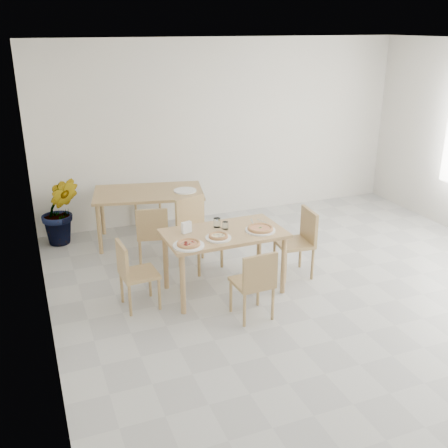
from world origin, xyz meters
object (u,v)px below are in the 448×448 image
object	(u,v)px
plate_mushroom	(218,238)
chair_back_n	(150,189)
pizza_margherita	(260,228)
chair_back_s	(152,232)
chair_south	(255,280)
pizza_pepperoni	(189,243)
tumbler_a	(217,223)
plate_empty	(185,191)
chair_east	(300,238)
main_table	(224,239)
second_table	(149,197)
plate_margherita	(260,230)
plate_pepperoni	(189,245)
chair_west	(132,270)
pizza_mushroom	(218,236)
potted_plant	(60,211)
chair_north	(196,227)
napkin_holder	(187,228)
tumbler_b	(225,226)

from	to	relation	value
plate_mushroom	chair_back_n	world-z (taller)	chair_back_n
plate_mushroom	pizza_margherita	bearing A→B (deg)	4.38
chair_back_s	chair_south	bearing A→B (deg)	123.49
pizza_pepperoni	chair_back_s	bearing A→B (deg)	94.37
tumbler_a	plate_empty	distance (m)	1.48
chair_east	tumbler_a	world-z (taller)	tumbler_a
main_table	plate_empty	size ratio (longest dim) A/B	4.28
chair_south	second_table	world-z (taller)	chair_south
tumbler_a	second_table	size ratio (longest dim) A/B	0.06
plate_margherita	pizza_pepperoni	distance (m)	0.91
plate_mushroom	plate_margherita	bearing A→B (deg)	4.38
pizza_margherita	chair_back_s	world-z (taller)	chair_back_s
plate_mushroom	plate_pepperoni	size ratio (longest dim) A/B	0.85
chair_east	plate_empty	distance (m)	1.89
chair_west	pizza_mushroom	size ratio (longest dim) A/B	3.15
pizza_margherita	potted_plant	distance (m)	3.10
chair_north	plate_pepperoni	xyz separation A→B (m)	(-0.43, -1.04, 0.23)
plate_pepperoni	plate_empty	size ratio (longest dim) A/B	1.05
chair_back_n	tumbler_a	bearing A→B (deg)	-61.04
chair_west	chair_east	bearing A→B (deg)	-92.41
chair_north	tumbler_a	size ratio (longest dim) A/B	8.43
main_table	napkin_holder	bearing A→B (deg)	163.63
chair_west	pizza_pepperoni	world-z (taller)	pizza_pepperoni
pizza_margherita	second_table	bearing A→B (deg)	113.12
plate_margherita	chair_back_s	distance (m)	1.53
plate_margherita	tumbler_b	distance (m)	0.41
main_table	plate_mushroom	world-z (taller)	plate_mushroom
tumbler_a	second_table	distance (m)	1.71
chair_north	napkin_holder	distance (m)	0.81
plate_pepperoni	potted_plant	xyz separation A→B (m)	(-1.13, 2.44, -0.27)
pizza_pepperoni	tumbler_a	bearing A→B (deg)	40.97
tumbler_a	potted_plant	distance (m)	2.60
pizza_margherita	napkin_holder	world-z (taller)	napkin_holder
chair_south	chair_west	world-z (taller)	chair_south
main_table	napkin_holder	world-z (taller)	napkin_holder
plate_mushroom	pizza_pepperoni	world-z (taller)	pizza_pepperoni
tumbler_a	chair_back_s	xyz separation A→B (m)	(-0.58, 0.83, -0.34)
chair_back_s	plate_empty	bearing A→B (deg)	-123.03
tumbler_a	chair_back_s	distance (m)	1.07
main_table	pizza_mushroom	xyz separation A→B (m)	(-0.13, -0.16, 0.12)
pizza_mushroom	chair_west	bearing A→B (deg)	170.44
chair_east	chair_back_s	distance (m)	1.89
chair_west	chair_south	bearing A→B (deg)	-126.08
plate_margherita	chair_back_s	bearing A→B (deg)	131.57
plate_mushroom	pizza_margherita	world-z (taller)	pizza_margherita
plate_margherita	plate_mushroom	size ratio (longest dim) A/B	1.21
plate_mushroom	plate_pepperoni	bearing A→B (deg)	-167.57
chair_east	chair_west	bearing A→B (deg)	-83.15
chair_south	potted_plant	world-z (taller)	potted_plant
chair_east	potted_plant	bearing A→B (deg)	-123.47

